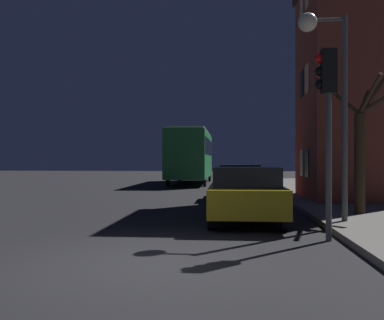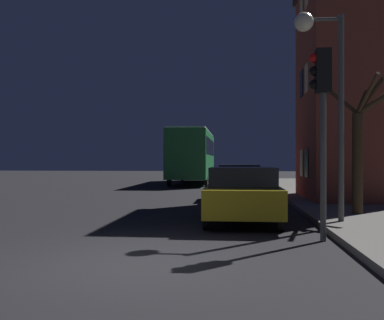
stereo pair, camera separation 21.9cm
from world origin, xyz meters
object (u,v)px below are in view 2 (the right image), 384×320
bus (193,153)px  car_near_lane (242,194)px  traffic_light (321,103)px  bare_tree (360,144)px  car_mid_lane (239,181)px  streetlamp (322,66)px

bus → car_near_lane: size_ratio=2.67×
traffic_light → car_near_lane: traffic_light is taller
traffic_light → bare_tree: 4.03m
bare_tree → car_near_lane: size_ratio=1.02×
traffic_light → car_mid_lane: bearing=99.4°
bus → streetlamp: bearing=-75.4°
streetlamp → bus: streetlamp is taller
car_near_lane → car_mid_lane: (0.01, 6.96, 0.02)m
bare_tree → car_mid_lane: bare_tree is taller
bare_tree → car_mid_lane: (-3.32, 5.82, -1.33)m
car_near_lane → bus: bearing=99.3°
car_mid_lane → bus: bearing=104.5°
traffic_light → bus: (-4.70, 21.55, -0.62)m
bare_tree → car_near_lane: bearing=-161.0°
traffic_light → bare_tree: bare_tree is taller
bare_tree → car_mid_lane: bearing=119.7°
bus → car_mid_lane: bus is taller
bus → car_mid_lane: size_ratio=2.52×
traffic_light → bare_tree: (1.77, 3.55, -0.70)m
car_near_lane → car_mid_lane: 6.96m
streetlamp → traffic_light: streetlamp is taller
bus → car_near_lane: 19.45m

